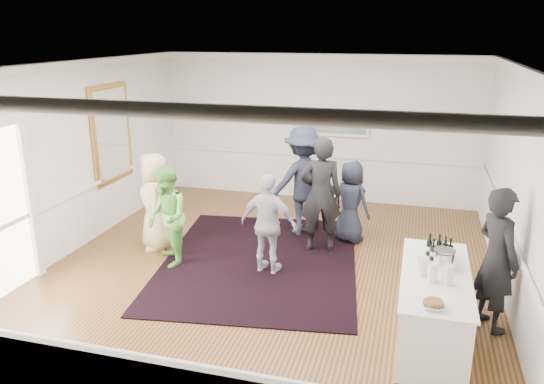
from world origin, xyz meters
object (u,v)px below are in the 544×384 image
(guest_lilac, at_px, (269,224))
(guest_navy, at_px, (351,202))
(guest_dark_b, at_px, (320,195))
(serving_table, at_px, (433,306))
(bartender, at_px, (497,259))
(ice_bucket, at_px, (444,260))
(guest_dark_a, at_px, (303,181))
(guest_green, at_px, (167,217))
(guest_tan, at_px, (155,201))
(nut_bowl, at_px, (434,304))

(guest_lilac, xyz_separation_m, guest_navy, (1.06, 1.65, -0.06))
(guest_lilac, height_order, guest_navy, guest_lilac)
(guest_lilac, distance_m, guest_dark_b, 1.27)
(serving_table, distance_m, guest_lilac, 2.79)
(bartender, relative_size, ice_bucket, 7.22)
(guest_lilac, relative_size, guest_dark_a, 0.79)
(bartender, xyz_separation_m, ice_bucket, (-0.64, -0.29, 0.04))
(guest_lilac, relative_size, ice_bucket, 6.16)
(ice_bucket, bearing_deg, guest_green, 167.56)
(guest_dark_b, bearing_deg, guest_lilac, 43.89)
(guest_dark_b, bearing_deg, guest_tan, -3.55)
(guest_dark_b, bearing_deg, guest_navy, -147.01)
(bartender, bearing_deg, ice_bucket, 83.39)
(serving_table, height_order, guest_green, guest_green)
(guest_dark_b, height_order, guest_navy, guest_dark_b)
(guest_dark_b, bearing_deg, ice_bucket, 114.35)
(guest_tan, relative_size, nut_bowl, 6.85)
(guest_dark_b, bearing_deg, serving_table, 110.79)
(bartender, xyz_separation_m, guest_navy, (-2.13, 2.43, -0.20))
(guest_dark_b, relative_size, guest_navy, 1.35)
(guest_dark_a, bearing_deg, guest_lilac, 50.06)
(guest_dark_a, height_order, ice_bucket, guest_dark_a)
(bartender, distance_m, guest_lilac, 3.29)
(serving_table, relative_size, guest_lilac, 1.34)
(bartender, height_order, guest_green, bartender)
(bartender, height_order, guest_dark_a, guest_dark_a)
(guest_green, distance_m, guest_lilac, 1.66)
(bartender, xyz_separation_m, guest_green, (-4.84, 0.63, -0.13))
(bartender, relative_size, guest_green, 1.15)
(bartender, xyz_separation_m, guest_tan, (-5.34, 1.20, -0.09))
(ice_bucket, xyz_separation_m, nut_bowl, (-0.13, -1.03, -0.08))
(serving_table, distance_m, guest_tan, 4.92)
(guest_dark_b, height_order, ice_bucket, guest_dark_b)
(guest_navy, xyz_separation_m, ice_bucket, (1.49, -2.73, 0.24))
(nut_bowl, bearing_deg, guest_green, 154.34)
(serving_table, height_order, ice_bucket, ice_bucket)
(guest_navy, relative_size, ice_bucket, 5.70)
(guest_tan, relative_size, guest_dark_b, 0.85)
(guest_green, relative_size, nut_bowl, 6.55)
(guest_green, xyz_separation_m, guest_dark_a, (1.81, 1.93, 0.20))
(serving_table, bearing_deg, guest_dark_b, 128.22)
(guest_green, relative_size, ice_bucket, 6.25)
(bartender, bearing_deg, guest_navy, 10.23)
(guest_navy, bearing_deg, guest_lilac, 85.66)
(bartender, distance_m, ice_bucket, 0.71)
(bartender, distance_m, guest_green, 4.89)
(guest_dark_a, relative_size, guest_navy, 1.37)
(guest_lilac, bearing_deg, ice_bucket, 166.66)
(guest_green, height_order, nut_bowl, guest_green)
(guest_lilac, relative_size, guest_navy, 1.08)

